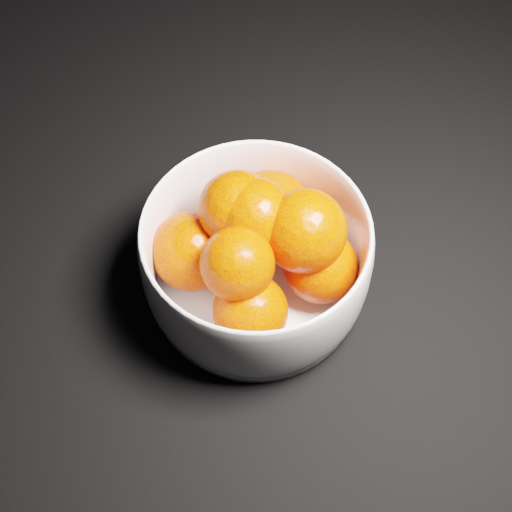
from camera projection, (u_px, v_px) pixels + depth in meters
name	position (u px, v px, depth m)	size (l,w,h in m)	color
bowl	(256.00, 259.00, 0.61)	(0.20, 0.20, 0.10)	silver
orange_pile	(259.00, 241.00, 0.60)	(0.16, 0.15, 0.11)	#F83A02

